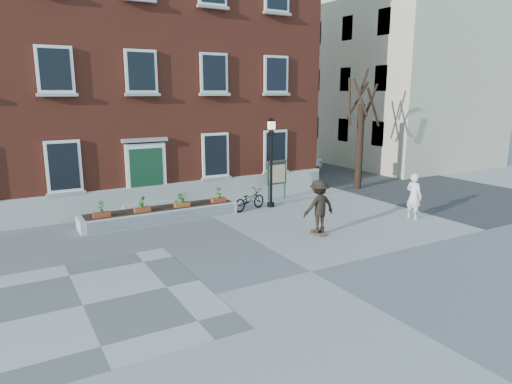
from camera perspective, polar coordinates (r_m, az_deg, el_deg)
ground at (r=13.23m, az=6.87°, el=-9.84°), size 100.00×100.00×0.00m
checker_patch at (r=11.95m, az=-20.85°, el=-13.12°), size 6.00×6.00×0.01m
bicycle at (r=19.64m, az=-0.84°, el=-0.95°), size 1.84×1.07×0.91m
parked_car at (r=30.82m, az=5.31°, el=4.50°), size 3.03×5.06×1.58m
bystander at (r=19.23m, az=19.12°, el=-0.50°), size 0.51×0.71×1.85m
brick_building at (r=24.39m, az=-17.63°, el=14.91°), size 18.40×10.85×12.60m
planter_assembly at (r=18.40m, az=-11.74°, el=-2.62°), size 6.20×1.12×1.15m
bare_tree at (r=24.30m, az=12.89°, el=6.89°), size 1.83×1.83×6.16m
side_street at (r=39.02m, az=11.18°, el=15.14°), size 15.20×36.00×14.50m
lamp_post at (r=19.82m, az=1.92°, el=5.28°), size 0.40×0.40×3.93m
notice_board at (r=21.39m, az=2.61°, el=2.34°), size 1.10×0.16×1.87m
skateboarder at (r=16.30m, az=7.88°, el=-1.79°), size 1.25×0.78×1.99m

